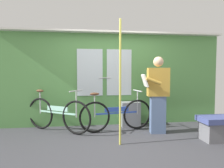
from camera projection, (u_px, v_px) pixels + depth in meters
The scene contains 8 objects.
ground_plane at pixel (122, 143), 3.67m from camera, with size 6.38×4.12×0.04m, color #38383D.
train_door_wall at pixel (112, 77), 4.84m from camera, with size 5.38×0.28×2.23m.
bicycle_near_door at pixel (57, 114), 4.28m from camera, with size 1.43×0.95×0.91m.
bicycle_leaning_behind at pixel (116, 115), 4.33m from camera, with size 1.63×0.45×0.87m.
passenger_reading_newspaper at pixel (157, 93), 4.16m from camera, with size 0.58×0.50×1.60m.
trash_bin_by_wall at pixel (130, 114), 4.73m from camera, with size 0.44×0.28×0.57m, color gray.
handrail_pole at pixel (120, 83), 3.46m from camera, with size 0.04×0.04×2.19m, color #C6C14C.
bench_seat_corner at pixel (218, 128), 3.73m from camera, with size 0.70×0.44×0.45m.
Camera 1 is at (-0.68, -3.54, 1.28)m, focal length 32.08 mm.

